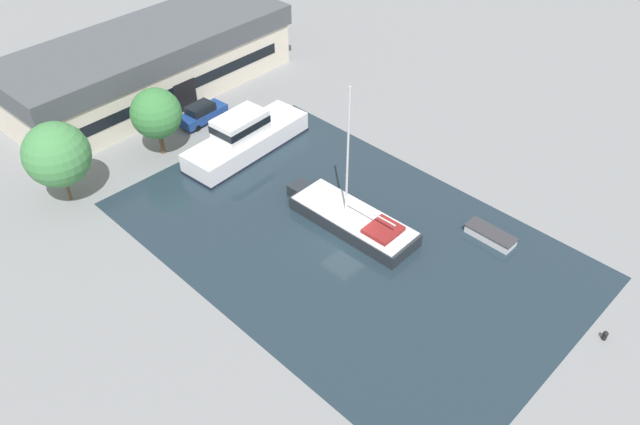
{
  "coord_description": "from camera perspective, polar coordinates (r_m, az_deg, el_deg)",
  "views": [
    {
      "loc": [
        -24.91,
        -22.08,
        29.86
      ],
      "look_at": [
        0.0,
        2.46,
        1.0
      ],
      "focal_mm": 35.0,
      "sensor_mm": 36.0,
      "label": 1
    }
  ],
  "objects": [
    {
      "name": "warehouse_building",
      "position": [
        63.01,
        -15.22,
        13.01
      ],
      "size": [
        28.41,
        11.22,
        6.1
      ],
      "rotation": [
        0.0,
        0.0,
        0.04
      ],
      "color": "beige",
      "rests_on": "ground"
    },
    {
      "name": "sailboat_moored",
      "position": [
        45.42,
        2.91,
        -0.59
      ],
      "size": [
        3.66,
        11.11,
        11.14
      ],
      "rotation": [
        0.0,
        0.0,
        0.03
      ],
      "color": "#23282D",
      "rests_on": "water_canal"
    },
    {
      "name": "small_dinghy",
      "position": [
        46.06,
        15.32,
        -2.01
      ],
      "size": [
        1.42,
        3.68,
        0.68
      ],
      "rotation": [
        0.0,
        0.0,
        6.28
      ],
      "color": "silver",
      "rests_on": "water_canal"
    },
    {
      "name": "quay_tree_near_building",
      "position": [
        53.02,
        -14.76,
        8.74
      ],
      "size": [
        4.19,
        4.19,
        5.93
      ],
      "color": "brown",
      "rests_on": "ground"
    },
    {
      "name": "ground_plane",
      "position": [
        44.72,
        2.24,
        -2.39
      ],
      "size": [
        440.0,
        440.0,
        0.0
      ],
      "primitive_type": "plane",
      "color": "gray"
    },
    {
      "name": "parked_car",
      "position": [
        58.15,
        -10.73,
        8.91
      ],
      "size": [
        4.75,
        2.23,
        1.77
      ],
      "rotation": [
        0.0,
        0.0,
        4.79
      ],
      "color": "navy",
      "rests_on": "ground"
    },
    {
      "name": "quay_tree_by_water",
      "position": [
        49.63,
        -22.93,
        4.9
      ],
      "size": [
        4.89,
        4.89,
        6.58
      ],
      "color": "brown",
      "rests_on": "ground"
    },
    {
      "name": "water_canal",
      "position": [
        44.71,
        2.24,
        -2.39
      ],
      "size": [
        21.14,
        32.74,
        0.01
      ],
      "primitive_type": "cube",
      "color": "#1E2D38",
      "rests_on": "ground"
    },
    {
      "name": "motor_cruiser",
      "position": [
        53.12,
        -6.86,
        6.77
      ],
      "size": [
        11.97,
        4.58,
        3.7
      ],
      "rotation": [
        0.0,
        0.0,
        1.65
      ],
      "color": "white",
      "rests_on": "water_canal"
    },
    {
      "name": "mooring_bollard",
      "position": [
        41.82,
        24.61,
        -10.17
      ],
      "size": [
        0.33,
        0.33,
        0.65
      ],
      "color": "black",
      "rests_on": "ground"
    }
  ]
}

